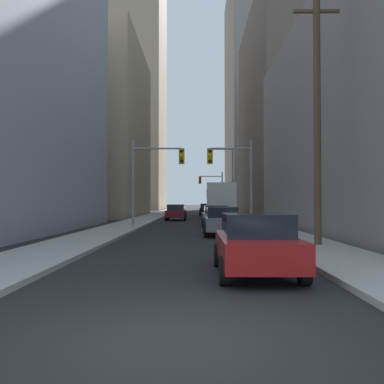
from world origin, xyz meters
The scene contains 18 objects.
ground_plane centered at (0.00, 0.00, 0.00)m, with size 400.00×400.00×0.00m, color black.
sidewalk_left centered at (-4.77, 50.00, 0.07)m, with size 2.76×160.00×0.15m, color #9E9E99.
sidewalk_right centered at (4.77, 50.00, 0.07)m, with size 2.76×160.00×0.15m, color #9E9E99.
city_bus centered at (2.56, 35.44, 1.93)m, with size 2.80×11.56×3.40m.
sedan_red centered at (1.77, 5.02, 0.77)m, with size 1.95×4.21×1.52m.
sedan_grey centered at (1.66, 17.05, 0.77)m, with size 1.95×4.21×1.52m.
sedan_silver centered at (1.67, 24.59, 0.77)m, with size 1.95×4.25×1.52m.
sedan_maroon centered at (-1.65, 34.88, 0.77)m, with size 1.95×4.23×1.52m.
sedan_black centered at (1.62, 49.40, 0.77)m, with size 1.95×4.24×1.52m.
traffic_signal_near_left centered at (-2.48, 23.03, 4.03)m, with size 3.57×0.44×6.00m.
traffic_signal_near_right centered at (2.72, 23.03, 4.01)m, with size 3.05×0.44×6.00m.
traffic_signal_far_right centered at (2.53, 55.14, 4.03)m, with size 3.46×0.44×6.00m.
utility_pole_right centered at (5.05, 11.09, 5.64)m, with size 2.20×0.28×10.72m.
street_lamp_right centered at (3.64, 38.91, 4.57)m, with size 2.71×0.32×7.50m.
building_left_mid_office centered at (-18.47, 46.30, 10.40)m, with size 23.94×20.98×20.80m, color tan.
building_left_far_tower centered at (-17.18, 89.47, 31.09)m, with size 19.88×22.12×62.18m, color tan.
building_right_mid_block centered at (15.07, 48.72, 13.00)m, with size 15.97×26.80×26.00m, color #66564C.
building_right_far_highrise centered at (16.21, 86.12, 24.59)m, with size 17.79×26.76×49.18m, color gray.
Camera 1 is at (0.31, -5.47, 1.83)m, focal length 39.57 mm.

